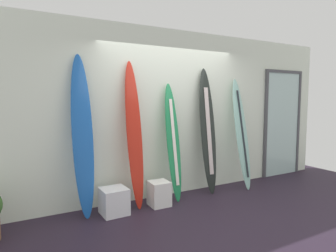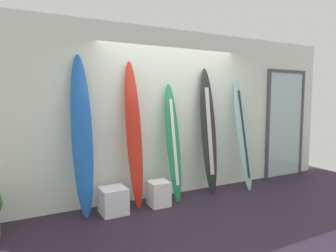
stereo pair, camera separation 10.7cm
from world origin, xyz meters
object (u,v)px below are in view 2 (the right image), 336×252
surfboard_crimson (134,134)px  display_block_left (113,201)px  surfboard_seafoam (243,134)px  display_block_center (159,193)px  surfboard_charcoal (209,132)px  surfboard_cobalt (82,136)px  glass_door (285,122)px  surfboard_emerald (173,142)px

surfboard_crimson → display_block_left: (-0.38, -0.15, -0.93)m
surfboard_seafoam → display_block_center: bearing=-176.8°
surfboard_charcoal → surfboard_seafoam: size_ratio=1.08×
surfboard_crimson → surfboard_seafoam: surfboard_crimson is taller
surfboard_crimson → display_block_center: surfboard_crimson is taller
surfboard_cobalt → glass_door: surfboard_cobalt is taller
surfboard_charcoal → display_block_left: size_ratio=5.82×
surfboard_emerald → glass_door: bearing=4.5°
surfboard_crimson → surfboard_emerald: surfboard_crimson is taller
surfboard_seafoam → display_block_left: bearing=-178.1°
surfboard_cobalt → surfboard_seafoam: surfboard_cobalt is taller
surfboard_charcoal → glass_door: size_ratio=0.97×
surfboard_emerald → glass_door: size_ratio=0.85×
surfboard_crimson → display_block_center: (0.33, -0.17, -0.93)m
surfboard_cobalt → display_block_left: bearing=-22.4°
surfboard_emerald → surfboard_crimson: bearing=178.6°
surfboard_cobalt → surfboard_charcoal: 2.15m
surfboard_crimson → surfboard_charcoal: bearing=0.5°
surfboard_charcoal → display_block_left: (-1.77, -0.16, -0.89)m
display_block_center → surfboard_cobalt: bearing=170.8°
surfboard_emerald → surfboard_seafoam: (1.42, -0.05, 0.05)m
surfboard_charcoal → glass_door: bearing=5.3°
display_block_left → glass_door: size_ratio=0.17×
display_block_center → glass_door: glass_door is taller
surfboard_seafoam → display_block_center: size_ratio=5.35×
surfboard_charcoal → surfboard_seafoam: (0.71, -0.08, -0.08)m
display_block_center → glass_door: (3.18, 0.38, 0.97)m
surfboard_seafoam → display_block_center: surfboard_seafoam is taller
display_block_left → glass_door: glass_door is taller
display_block_left → surfboard_cobalt: bearing=157.6°
surfboard_charcoal → surfboard_cobalt: bearing=-180.0°
surfboard_cobalt → display_block_center: bearing=-9.2°
surfboard_emerald → surfboard_charcoal: bearing=2.2°
surfboard_cobalt → surfboard_emerald: surfboard_cobalt is taller
surfboard_seafoam → surfboard_cobalt: bearing=178.4°
surfboard_seafoam → glass_door: size_ratio=0.90×
surfboard_cobalt → glass_door: (4.28, 0.20, 0.03)m
surfboard_seafoam → glass_door: 1.46m
glass_door → surfboard_cobalt: bearing=-177.3°
surfboard_crimson → display_block_left: surfboard_crimson is taller
surfboard_emerald → display_block_center: 0.85m
surfboard_crimson → display_block_left: 1.01m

